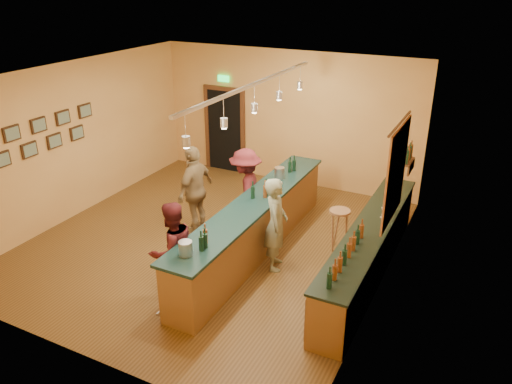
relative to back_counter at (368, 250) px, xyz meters
The scene contains 18 objects.
floor 3.01m from the back_counter, behind, with size 7.00×7.00×0.00m, color #573919.
ceiling 4.03m from the back_counter, behind, with size 6.50×7.00×0.02m, color silver.
wall_back 4.59m from the back_counter, 131.80° to the left, with size 6.50×0.02×3.20m, color tan.
wall_front 4.86m from the back_counter, 128.91° to the right, with size 6.50×0.02×3.20m, color tan.
wall_left 6.32m from the back_counter, behind, with size 0.02×7.00×3.20m, color tan.
wall_right 1.16m from the back_counter, 32.52° to the right, with size 0.02×7.00×3.20m, color tan.
doorway 5.75m from the back_counter, 144.79° to the left, with size 1.15×0.09×2.48m.
tapestry 1.41m from the back_counter, 40.29° to the left, with size 0.03×1.40×1.60m, color #AA2225.
bottle_shelf 2.10m from the back_counter, 83.32° to the left, with size 0.17×0.55×0.54m.
picture_grid 6.42m from the back_counter, behind, with size 0.06×2.20×0.70m, color #382111, non-canonical shape.
back_counter is the anchor object (origin of this frame).
tasting_bar 2.08m from the back_counter, behind, with size 0.73×5.10×1.38m.
pendant_track 3.25m from the back_counter, behind, with size 0.11×4.60×0.50m.
bartender 1.63m from the back_counter, 163.44° to the right, with size 0.61×0.40×1.69m, color gray.
customer_a 3.28m from the back_counter, 143.53° to the right, with size 0.79×0.62×1.63m, color #59191E.
customer_b 3.51m from the back_counter, behind, with size 1.05×0.44×1.80m, color #997A51.
customer_c 2.70m from the back_counter, 168.63° to the left, with size 1.11×0.64×1.72m, color #59191E.
bar_stool 1.00m from the back_counter, 138.16° to the left, with size 0.39×0.39×0.80m.
Camera 1 is at (4.54, -7.21, 4.80)m, focal length 35.00 mm.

